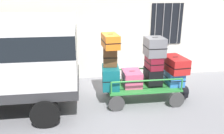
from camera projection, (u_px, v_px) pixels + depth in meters
ground_plane at (109, 101)px, 6.78m from camera, size 40.00×40.00×0.00m
building_wall at (101, 11)px, 8.10m from camera, size 12.00×0.38×5.00m
luggage_cart at (142, 88)px, 6.74m from camera, size 2.17×1.20×0.50m
cart_railing at (143, 76)px, 6.62m from camera, size 2.04×1.06×0.36m
suitcase_left_bottom at (110, 77)px, 6.46m from camera, size 0.53×0.80×0.62m
suitcase_left_middle at (110, 57)px, 6.34m from camera, size 0.42×0.31×0.56m
suitcase_left_top at (110, 41)px, 6.14m from camera, size 0.46×0.81×0.37m
suitcase_midleft_bottom at (132, 78)px, 6.61m from camera, size 0.53×0.70×0.45m
suitcase_center_bottom at (153, 76)px, 6.70m from camera, size 0.45×0.60×0.50m
suitcase_center_middle at (154, 62)px, 6.56m from camera, size 0.42×0.61×0.39m
suitcase_center_top at (155, 47)px, 6.41m from camera, size 0.53×0.64×0.54m
suitcase_midright_bottom at (174, 77)px, 6.74m from camera, size 0.47×0.69×0.40m
suitcase_midright_middle at (175, 64)px, 6.62m from camera, size 0.60×0.96×0.43m
backpack at (185, 93)px, 6.84m from camera, size 0.27×0.22×0.44m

